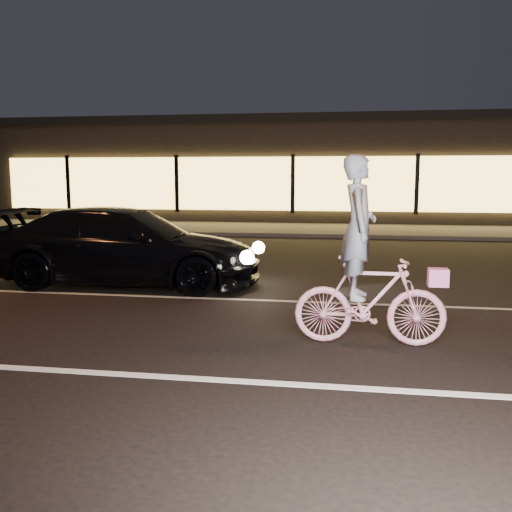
# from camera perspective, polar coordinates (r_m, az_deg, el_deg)

# --- Properties ---
(ground) EXTENTS (90.00, 90.00, 0.00)m
(ground) POSITION_cam_1_polar(r_m,az_deg,el_deg) (7.18, -8.33, -7.64)
(ground) COLOR black
(ground) RESTS_ON ground
(lane_stripe_near) EXTENTS (60.00, 0.12, 0.01)m
(lane_stripe_near) POSITION_cam_1_polar(r_m,az_deg,el_deg) (5.84, -12.88, -11.47)
(lane_stripe_near) COLOR silver
(lane_stripe_near) RESTS_ON ground
(lane_stripe_far) EXTENTS (60.00, 0.10, 0.01)m
(lane_stripe_far) POSITION_cam_1_polar(r_m,az_deg,el_deg) (9.05, -4.49, -4.26)
(lane_stripe_far) COLOR gray
(lane_stripe_far) RESTS_ON ground
(sidewalk) EXTENTS (30.00, 4.00, 0.12)m
(sidewalk) POSITION_cam_1_polar(r_m,az_deg,el_deg) (19.78, 3.13, 2.67)
(sidewalk) COLOR #383533
(sidewalk) RESTS_ON ground
(storefront) EXTENTS (25.40, 8.42, 4.20)m
(storefront) POSITION_cam_1_polar(r_m,az_deg,el_deg) (25.63, 4.64, 8.58)
(storefront) COLOR black
(storefront) RESTS_ON ground
(cyclist) EXTENTS (1.72, 0.59, 2.17)m
(cyclist) POSITION_cam_1_polar(r_m,az_deg,el_deg) (6.60, 11.02, -2.24)
(cyclist) COLOR #F53F6D
(cyclist) RESTS_ON ground
(sedan) EXTENTS (4.76, 1.98, 1.37)m
(sedan) POSITION_cam_1_polar(r_m,az_deg,el_deg) (10.32, -12.79, 0.95)
(sedan) COLOR black
(sedan) RESTS_ON ground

